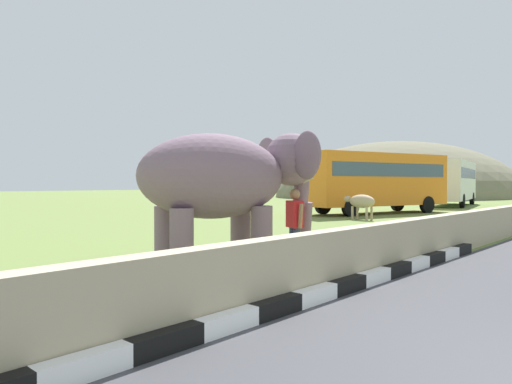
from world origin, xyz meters
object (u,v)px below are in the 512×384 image
object	(u,v)px
elephant	(230,179)
bus_white	(452,179)
bus_orange	(376,178)
person_handler	(295,222)
cow_near	(361,202)

from	to	relation	value
elephant	bus_white	size ratio (longest dim) A/B	0.40
elephant	bus_white	xyz separation A→B (m)	(31.00, 6.43, 0.21)
elephant	bus_orange	world-z (taller)	bus_orange
elephant	person_handler	bearing A→B (deg)	-25.17
person_handler	bus_white	bearing A→B (deg)	13.39
elephant	person_handler	size ratio (longest dim) A/B	2.47
person_handler	bus_white	world-z (taller)	bus_white
elephant	person_handler	distance (m)	1.76
person_handler	bus_white	xyz separation A→B (m)	(29.66, 7.06, 1.16)
elephant	person_handler	world-z (taller)	elephant
bus_white	cow_near	xyz separation A→B (m)	(-17.43, -1.78, -1.21)
bus_white	elephant	bearing A→B (deg)	-168.29
elephant	cow_near	bearing A→B (deg)	18.90
person_handler	bus_orange	world-z (taller)	bus_orange
person_handler	bus_white	size ratio (longest dim) A/B	0.16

